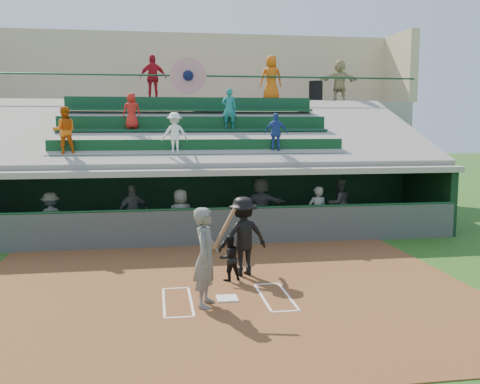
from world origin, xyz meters
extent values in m
plane|color=#204B15|center=(0.00, 0.00, 0.00)|extent=(100.00, 100.00, 0.00)
cube|color=brown|center=(0.00, 0.50, 0.01)|extent=(11.00, 9.00, 0.02)
cube|color=white|center=(0.00, 0.00, 0.04)|extent=(0.43, 0.43, 0.03)
cube|color=white|center=(-0.75, 0.00, 0.02)|extent=(0.05, 1.80, 0.01)
cube|color=white|center=(0.75, 0.00, 0.02)|extent=(0.05, 1.80, 0.01)
cube|color=silver|center=(-1.30, 0.00, 0.02)|extent=(0.05, 1.80, 0.01)
cube|color=white|center=(1.30, 0.00, 0.02)|extent=(0.05, 1.80, 0.01)
cube|color=white|center=(-1.02, 0.90, 0.02)|extent=(0.60, 0.05, 0.01)
cube|color=white|center=(1.02, 0.90, 0.02)|extent=(0.60, 0.05, 0.01)
cube|color=white|center=(-1.02, -0.90, 0.02)|extent=(0.60, 0.05, 0.01)
cube|color=white|center=(1.02, -0.90, 0.02)|extent=(0.60, 0.05, 0.01)
cube|color=gray|center=(0.00, 6.75, 0.02)|extent=(16.00, 3.50, 0.04)
cube|color=gray|center=(0.00, 13.50, 2.30)|extent=(20.00, 3.00, 4.60)
cube|color=#494E49|center=(0.00, 5.00, 0.55)|extent=(16.00, 0.06, 1.10)
cylinder|color=#154122|center=(0.00, 5.00, 1.12)|extent=(16.00, 0.08, 0.08)
cube|color=black|center=(0.00, 8.50, 1.10)|extent=(16.00, 0.25, 2.20)
cube|color=black|center=(8.00, 6.75, 1.10)|extent=(0.25, 3.50, 2.20)
cube|color=gray|center=(0.00, 6.75, 2.20)|extent=(16.40, 3.90, 0.18)
cube|color=gray|center=(0.00, 10.25, 1.15)|extent=(16.40, 3.50, 2.30)
cube|color=gray|center=(0.00, 11.90, 2.30)|extent=(16.40, 0.30, 4.60)
cube|color=gray|center=(0.00, 8.60, 3.45)|extent=(16.40, 6.51, 2.37)
cube|color=#0B3319|center=(0.00, 6.20, 2.65)|extent=(9.40, 0.42, 0.08)
cube|color=#0D3C1C|center=(0.00, 6.40, 2.91)|extent=(9.40, 0.06, 0.45)
cube|color=#0D3A23|center=(0.00, 8.10, 3.40)|extent=(9.40, 0.42, 0.08)
cube|color=#0D391C|center=(0.00, 8.30, 3.66)|extent=(9.40, 0.06, 0.45)
cube|color=#0D3C1D|center=(0.00, 10.00, 4.15)|extent=(9.40, 0.42, 0.08)
cube|color=#0D3A21|center=(0.00, 10.20, 4.41)|extent=(9.40, 0.06, 0.45)
imported|color=#D55B0C|center=(-4.12, 6.30, 3.42)|extent=(0.79, 0.66, 1.45)
imported|color=white|center=(-0.80, 6.30, 3.33)|extent=(0.89, 0.58, 1.29)
imported|color=#254497|center=(2.45, 6.30, 3.33)|extent=(0.80, 0.47, 1.29)
imported|color=red|center=(-2.18, 8.20, 4.06)|extent=(0.67, 0.50, 1.23)
imported|color=#197170|center=(1.19, 8.20, 4.15)|extent=(0.57, 0.44, 1.41)
cylinder|color=#133C25|center=(0.00, 12.00, 5.60)|extent=(20.00, 0.07, 0.07)
cylinder|color=red|center=(0.00, 11.98, 5.60)|extent=(1.50, 0.06, 1.50)
sphere|color=#0D1437|center=(0.00, 11.95, 5.60)|extent=(0.44, 0.44, 0.44)
cube|color=tan|center=(0.00, 15.00, 6.20)|extent=(20.00, 0.40, 3.20)
cube|color=tan|center=(10.00, 13.50, 6.20)|extent=(0.40, 3.00, 3.20)
imported|color=#535550|center=(-0.47, -0.32, 1.01)|extent=(0.67, 0.83, 1.99)
cylinder|color=brown|center=(-0.12, -0.47, 1.60)|extent=(0.56, 0.54, 0.75)
sphere|color=brown|center=(-0.34, -0.32, 1.25)|extent=(0.10, 0.10, 0.10)
imported|color=black|center=(0.23, 1.33, 0.55)|extent=(0.62, 0.54, 1.06)
imported|color=black|center=(0.62, 1.74, 0.96)|extent=(1.36, 0.99, 1.89)
cube|color=#915E34|center=(-0.16, 8.00, 0.25)|extent=(14.03, 1.57, 0.42)
imported|color=#595B56|center=(-4.54, 5.92, 0.82)|extent=(1.09, 0.75, 1.55)
imported|color=#5F635D|center=(-2.14, 6.30, 0.88)|extent=(1.07, 0.73, 1.69)
imported|color=#50534E|center=(-0.69, 5.37, 0.86)|extent=(0.90, 0.69, 1.64)
imported|color=#61635E|center=(2.02, 6.61, 0.96)|extent=(1.76, 0.76, 1.84)
imported|color=#595C56|center=(3.54, 5.23, 0.87)|extent=(0.65, 0.46, 1.66)
imported|color=#535551|center=(4.83, 6.87, 0.90)|extent=(0.95, 0.80, 1.72)
cylinder|color=black|center=(5.75, 12.83, 5.06)|extent=(0.61, 0.61, 0.92)
imported|color=#B21420|center=(-1.43, 12.59, 5.55)|extent=(1.14, 0.53, 1.90)
imported|color=#D25A0C|center=(3.57, 12.22, 5.56)|extent=(0.95, 0.62, 1.92)
imported|color=tan|center=(6.91, 13.02, 5.55)|extent=(1.79, 0.65, 1.90)
camera|label=1|loc=(-1.42, -10.60, 3.63)|focal=40.00mm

